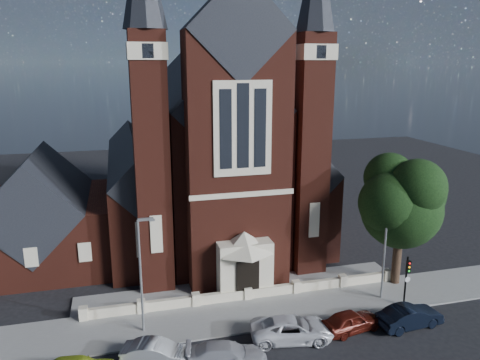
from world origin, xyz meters
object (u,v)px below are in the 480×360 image
object	(u,v)px
church	(206,155)
car_silver_b	(227,355)
street_lamp_left	(142,269)
street_lamp_right	(386,243)
traffic_signal	(407,275)
street_tree	(405,204)
car_white_suv	(292,329)
car_dark_red	(351,321)
car_silver_a	(158,353)
parish_hall	(41,220)
car_navy	(410,317)

from	to	relation	value
church	car_silver_b	distance (m)	25.26
street_lamp_left	church	bearing A→B (deg)	67.34
street_lamp_right	traffic_signal	world-z (taller)	street_lamp_right
street_tree	car_white_suv	bearing A→B (deg)	-155.61
street_lamp_right	car_dark_red	bearing A→B (deg)	-142.39
church	car_dark_red	bearing A→B (deg)	-75.89
traffic_signal	church	bearing A→B (deg)	118.20
church	street_lamp_right	size ratio (longest dim) A/B	4.31
car_dark_red	street_tree	bearing A→B (deg)	-64.51
street_lamp_left	car_dark_red	world-z (taller)	street_lamp_left
street_tree	car_dark_red	xyz separation A→B (m)	(-6.97, -5.15, -6.23)
car_white_suv	car_silver_a	bearing A→B (deg)	102.35
church	street_lamp_left	world-z (taller)	church
street_tree	car_dark_red	size ratio (longest dim) A/B	2.49
parish_hall	car_silver_b	distance (m)	23.00
traffic_signal	street_lamp_right	bearing A→B (deg)	120.01
church	car_dark_red	distance (m)	24.25
street_lamp_left	car_silver_a	xyz separation A→B (m)	(0.55, -3.77, -3.87)
car_navy	car_silver_b	bearing A→B (deg)	88.36
car_silver_a	car_silver_b	world-z (taller)	car_silver_a
car_white_suv	car_navy	size ratio (longest dim) A/B	1.17
street_tree	street_lamp_left	bearing A→B (deg)	-175.24
church	street_lamp_right	xyz separation A→B (m)	(10.09, -18.94, -3.59)
parish_hall	car_dark_red	bearing A→B (deg)	-38.88
street_lamp_left	street_lamp_right	bearing A→B (deg)	0.00
parish_hall	car_silver_a	bearing A→B (deg)	-64.07
street_tree	car_silver_a	bearing A→B (deg)	-164.65
car_white_suv	street_tree	bearing A→B (deg)	-55.84
street_lamp_right	car_navy	world-z (taller)	street_lamp_right
car_dark_red	church	bearing A→B (deg)	3.17
parish_hall	traffic_signal	world-z (taller)	parish_hall
car_white_suv	car_dark_red	distance (m)	4.24
car_silver_b	traffic_signal	bearing A→B (deg)	-65.23
church	car_silver_a	bearing A→B (deg)	-107.95
car_white_suv	car_navy	bearing A→B (deg)	-84.60
street_tree	car_white_suv	distance (m)	13.78
car_silver_b	car_navy	bearing A→B (deg)	-74.36
church	car_silver_b	bearing A→B (deg)	-98.08
parish_hall	car_silver_b	bearing A→B (deg)	-56.36
street_lamp_left	car_white_suv	distance (m)	10.61
street_lamp_right	car_white_suv	world-z (taller)	street_lamp_right
church	car_dark_red	size ratio (longest dim) A/B	8.11
street_tree	traffic_signal	distance (m)	5.70
street_lamp_right	car_navy	xyz separation A→B (m)	(-0.33, -4.01, -3.83)
street_lamp_right	car_silver_b	world-z (taller)	street_lamp_right
car_silver_b	car_dark_red	distance (m)	9.14
car_dark_red	traffic_signal	bearing A→B (deg)	-81.82
street_lamp_left	car_dark_red	distance (m)	14.49
parish_hall	car_silver_b	world-z (taller)	parish_hall
parish_hall	car_white_suv	xyz separation A→B (m)	(17.39, -17.37, -3.25)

